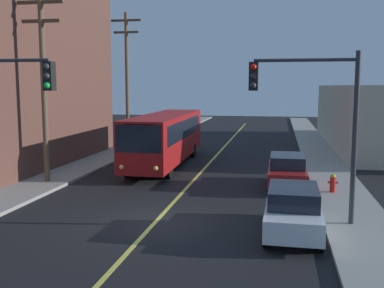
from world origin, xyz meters
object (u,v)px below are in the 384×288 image
at_px(traffic_signal_right_corner, 310,105).
at_px(utility_pole_near, 43,78).
at_px(utility_pole_mid, 127,74).
at_px(fire_hydrant, 333,183).
at_px(parked_car_red, 287,170).
at_px(parked_car_white, 293,210).
at_px(city_bus, 166,136).

bearing_deg(traffic_signal_right_corner, utility_pole_near, 159.67).
distance_m(utility_pole_mid, traffic_signal_right_corner, 22.31).
xyz_separation_m(traffic_signal_right_corner, fire_hydrant, (1.44, 4.85, -3.72)).
bearing_deg(traffic_signal_right_corner, parked_car_red, 95.49).
height_order(parked_car_white, utility_pole_mid, utility_pole_mid).
bearing_deg(city_bus, traffic_signal_right_corner, -54.36).
bearing_deg(fire_hydrant, utility_pole_mid, 137.12).
height_order(traffic_signal_right_corner, fire_hydrant, traffic_signal_right_corner).
bearing_deg(city_bus, utility_pole_mid, 124.96).
height_order(city_bus, utility_pole_near, utility_pole_near).
bearing_deg(utility_pole_mid, parked_car_red, -44.33).
bearing_deg(city_bus, parked_car_white, -58.52).
xyz_separation_m(parked_car_white, utility_pole_near, (-12.10, 5.75, 4.53)).
bearing_deg(parked_car_white, city_bus, 121.48).
height_order(parked_car_red, fire_hydrant, parked_car_red).
relative_size(city_bus, utility_pole_mid, 1.17).
height_order(utility_pole_near, utility_pole_mid, utility_pole_mid).
distance_m(parked_car_red, fire_hydrant, 2.42).
relative_size(parked_car_red, utility_pole_near, 0.46).
bearing_deg(utility_pole_near, parked_car_red, 6.95).
height_order(parked_car_white, utility_pole_near, utility_pole_near).
bearing_deg(traffic_signal_right_corner, parked_car_white, -115.23).
height_order(utility_pole_near, fire_hydrant, utility_pole_near).
xyz_separation_m(utility_pole_near, utility_pole_mid, (-0.28, 13.47, 0.52)).
distance_m(parked_car_red, utility_pole_near, 12.92).
xyz_separation_m(parked_car_white, traffic_signal_right_corner, (0.51, 1.08, 3.46)).
bearing_deg(parked_car_white, traffic_signal_right_corner, 64.77).
bearing_deg(city_bus, parked_car_red, -34.17).
height_order(parked_car_red, utility_pole_mid, utility_pole_mid).
bearing_deg(parked_car_white, utility_pole_near, 154.58).
relative_size(utility_pole_near, utility_pole_mid, 0.91).
bearing_deg(utility_pole_near, city_bus, 54.74).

